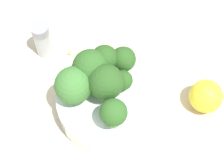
{
  "coord_description": "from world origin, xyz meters",
  "views": [
    {
      "loc": [
        -0.01,
        -0.3,
        0.57
      ],
      "look_at": [
        0.0,
        0.0,
        0.08
      ],
      "focal_mm": 60.0,
      "sensor_mm": 36.0,
      "label": 1
    }
  ],
  "objects": [
    {
      "name": "bowl",
      "position": [
        0.0,
        0.0,
        0.02
      ],
      "size": [
        0.18,
        0.18,
        0.04
      ],
      "primitive_type": "cylinder",
      "color": "silver",
      "rests_on": "ground_plane"
    },
    {
      "name": "almond_crumb_0",
      "position": [
        -0.07,
        0.12,
        0.0
      ],
      "size": [
        0.01,
        0.01,
        0.01
      ],
      "primitive_type": "cube",
      "rotation": [
        0.0,
        0.0,
        1.33
      ],
      "color": "tan",
      "rests_on": "ground_plane"
    },
    {
      "name": "broccoli_floret_5",
      "position": [
        -0.01,
        0.05,
        0.08
      ],
      "size": [
        0.04,
        0.04,
        0.06
      ],
      "color": "#8EB770",
      "rests_on": "bowl"
    },
    {
      "name": "pepper_shaker",
      "position": [
        -0.12,
        0.12,
        0.04
      ],
      "size": [
        0.03,
        0.03,
        0.07
      ],
      "color": "#B2B7BC",
      "rests_on": "ground_plane"
    },
    {
      "name": "broccoli_floret_1",
      "position": [
        -0.01,
        -0.0,
        0.08
      ],
      "size": [
        0.06,
        0.06,
        0.07
      ],
      "color": "#7A9E5B",
      "rests_on": "bowl"
    },
    {
      "name": "broccoli_floret_6",
      "position": [
        -0.0,
        -0.05,
        0.08
      ],
      "size": [
        0.04,
        0.04,
        0.06
      ],
      "color": "#7A9E5B",
      "rests_on": "bowl"
    },
    {
      "name": "lemon_wedge",
      "position": [
        0.16,
        0.0,
        0.03
      ],
      "size": [
        0.06,
        0.06,
        0.06
      ],
      "primitive_type": "sphere",
      "color": "yellow",
      "rests_on": "ground_plane"
    },
    {
      "name": "broccoli_floret_0",
      "position": [
        0.02,
        0.01,
        0.07
      ],
      "size": [
        0.03,
        0.03,
        0.04
      ],
      "color": "#8EB770",
      "rests_on": "bowl"
    },
    {
      "name": "ground_plane",
      "position": [
        0.0,
        0.0,
        0.0
      ],
      "size": [
        3.0,
        3.0,
        0.0
      ],
      "primitive_type": "plane",
      "color": "beige"
    },
    {
      "name": "broccoli_floret_4",
      "position": [
        0.02,
        0.05,
        0.07
      ],
      "size": [
        0.04,
        0.04,
        0.05
      ],
      "color": "#7A9E5B",
      "rests_on": "bowl"
    },
    {
      "name": "broccoli_floret_3",
      "position": [
        -0.03,
        0.03,
        0.08
      ],
      "size": [
        0.06,
        0.06,
        0.07
      ],
      "color": "#7A9E5B",
      "rests_on": "bowl"
    },
    {
      "name": "broccoli_floret_2",
      "position": [
        -0.06,
        0.0,
        0.08
      ],
      "size": [
        0.06,
        0.06,
        0.07
      ],
      "color": "#84AD66",
      "rests_on": "bowl"
    },
    {
      "name": "almond_crumb_1",
      "position": [
        0.01,
        0.11,
        0.0
      ],
      "size": [
        0.01,
        0.01,
        0.01
      ],
      "primitive_type": "cube",
      "rotation": [
        0.0,
        0.0,
        3.41
      ],
      "color": "olive",
      "rests_on": "ground_plane"
    }
  ]
}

